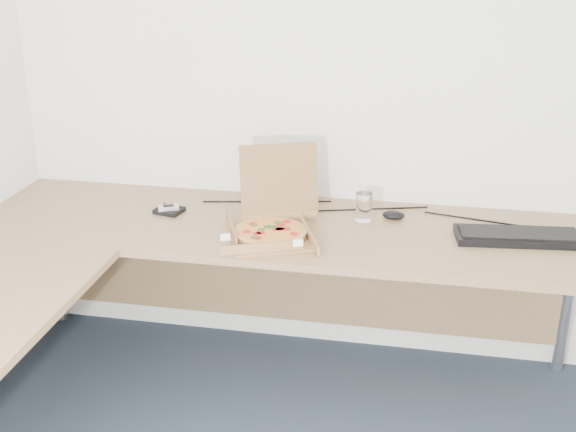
% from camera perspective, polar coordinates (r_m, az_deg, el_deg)
% --- Properties ---
extents(room_shell, '(3.50, 3.50, 2.50)m').
position_cam_1_polar(room_shell, '(1.37, 8.43, -4.25)').
color(room_shell, silver).
rests_on(room_shell, ground).
extents(desk, '(2.50, 2.20, 0.73)m').
position_cam_1_polar(desk, '(2.63, -9.32, -4.29)').
color(desk, olive).
rests_on(desk, ground).
extents(pizza_box, '(0.31, 0.37, 0.32)m').
position_cam_1_polar(pizza_box, '(2.79, -1.33, -0.87)').
color(pizza_box, olive).
rests_on(pizza_box, desk).
extents(drinking_glass, '(0.07, 0.07, 0.12)m').
position_cam_1_polar(drinking_glass, '(2.95, 6.01, 0.72)').
color(drinking_glass, white).
rests_on(drinking_glass, desk).
extents(keyboard, '(0.48, 0.21, 0.03)m').
position_cam_1_polar(keyboard, '(2.90, 17.66, -1.57)').
color(keyboard, black).
rests_on(keyboard, desk).
extents(mouse, '(0.09, 0.06, 0.03)m').
position_cam_1_polar(mouse, '(2.99, 8.34, 0.07)').
color(mouse, black).
rests_on(mouse, desk).
extents(wallet, '(0.13, 0.11, 0.02)m').
position_cam_1_polar(wallet, '(3.07, -9.36, 0.43)').
color(wallet, black).
rests_on(wallet, desk).
extents(phone, '(0.09, 0.07, 0.02)m').
position_cam_1_polar(phone, '(3.06, -9.41, 0.67)').
color(phone, '#B2B5BA').
rests_on(phone, wallet).
extents(cable_bundle, '(0.67, 0.14, 0.01)m').
position_cam_1_polar(cable_bundle, '(3.07, 5.42, 0.52)').
color(cable_bundle, black).
rests_on(cable_bundle, desk).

